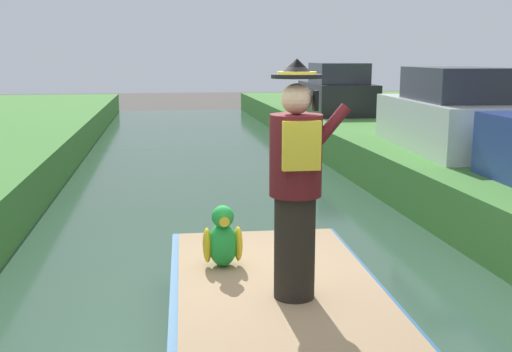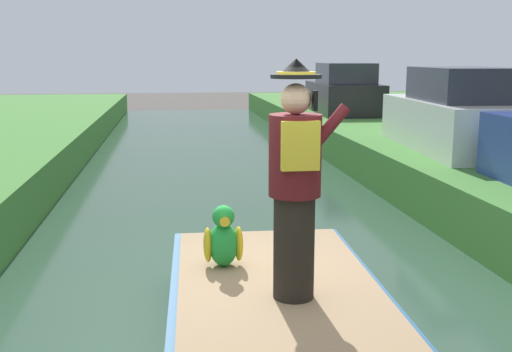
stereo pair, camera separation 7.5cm
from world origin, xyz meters
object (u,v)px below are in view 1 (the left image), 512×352
boat (285,337)px  person_pirate (296,182)px  parrot_plush (223,240)px  parked_car_white (452,115)px  parked_car_dark (336,92)px

boat → person_pirate: bearing=33.1°
parrot_plush → parked_car_white: bearing=48.1°
parrot_plush → parked_car_dark: bearing=69.7°
boat → parked_car_white: (4.41, 6.24, 1.11)m
parked_car_dark → boat: bearing=-107.6°
parrot_plush → person_pirate: bearing=-58.9°
parked_car_white → parked_car_dark: bearing=90.0°
person_pirate → parked_car_dark: person_pirate is taller
boat → parked_car_dark: size_ratio=1.04×
person_pirate → parked_car_dark: (4.33, 13.83, -0.12)m
boat → parrot_plush: (-0.40, 0.86, 0.55)m
boat → person_pirate: size_ratio=2.30×
parked_car_dark → parked_car_white: bearing=-90.0°
boat → person_pirate: (0.09, 0.06, 1.23)m
parked_car_white → person_pirate: bearing=-125.0°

